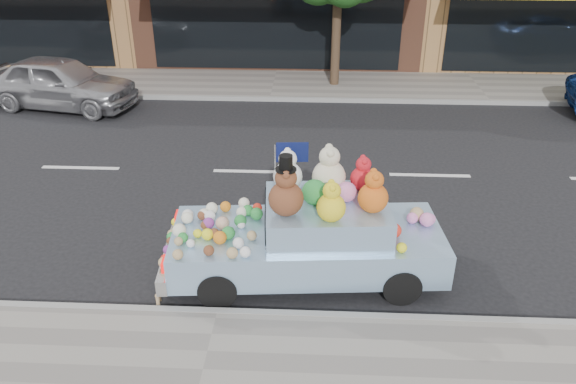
{
  "coord_description": "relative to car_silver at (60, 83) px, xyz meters",
  "views": [
    {
      "loc": [
        1.37,
        -11.47,
        5.56
      ],
      "look_at": [
        0.97,
        -3.32,
        1.25
      ],
      "focal_mm": 35.0,
      "sensor_mm": 36.0,
      "label": 1
    }
  ],
  "objects": [
    {
      "name": "art_car",
      "position": [
        7.39,
        -7.95,
        0.04
      ],
      "size": [
        4.61,
        2.09,
        2.31
      ],
      "rotation": [
        0.0,
        0.0,
        0.08
      ],
      "color": "black",
      "rests_on": "ground"
    },
    {
      "name": "car_silver",
      "position": [
        0.0,
        0.0,
        0.0
      ],
      "size": [
        4.7,
        2.61,
        1.51
      ],
      "primitive_type": "imported",
      "rotation": [
        0.0,
        0.0,
        1.38
      ],
      "color": "#A8A8AD",
      "rests_on": "ground"
    },
    {
      "name": "far_kerb",
      "position": [
        6.06,
        0.89,
        -0.69
      ],
      "size": [
        60.0,
        0.12,
        0.13
      ],
      "primitive_type": "cube",
      "color": "gray",
      "rests_on": "ground"
    },
    {
      "name": "ground",
      "position": [
        6.06,
        -4.11,
        -0.76
      ],
      "size": [
        120.0,
        120.0,
        0.0
      ],
      "primitive_type": "plane",
      "color": "black",
      "rests_on": "ground"
    },
    {
      "name": "far_sidewalk",
      "position": [
        6.06,
        2.39,
        -0.7
      ],
      "size": [
        60.0,
        3.0,
        0.12
      ],
      "primitive_type": "cube",
      "color": "gray",
      "rests_on": "ground"
    },
    {
      "name": "near_kerb",
      "position": [
        6.06,
        -9.11,
        -0.69
      ],
      "size": [
        60.0,
        0.12,
        0.13
      ],
      "primitive_type": "cube",
      "color": "gray",
      "rests_on": "ground"
    }
  ]
}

